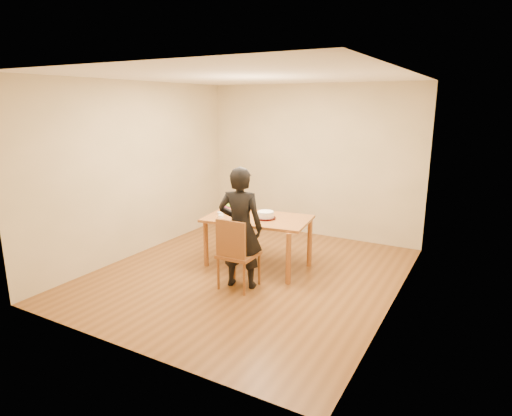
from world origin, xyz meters
The scene contains 16 objects.
room_shell centered at (0.00, 0.34, 1.35)m, with size 4.00×4.50×2.70m.
dining_table centered at (-0.03, 0.33, 0.73)m, with size 1.50×0.89×0.04m, color brown.
dining_chair centered at (0.12, -0.44, 0.45)m, with size 0.46×0.46×0.04m, color brown.
cake_plate centered at (0.10, 0.33, 0.76)m, with size 0.30×0.30×0.02m, color red.
cake centered at (0.10, 0.33, 0.81)m, with size 0.24×0.24×0.08m, color white.
frosting_dome centered at (0.10, 0.33, 0.86)m, with size 0.23×0.23×0.03m, color white.
frosting_tub centered at (-0.01, -0.09, 0.79)m, with size 0.09×0.09×0.08m, color white.
frosting_lid centered at (-0.23, -0.08, 0.75)m, with size 0.08×0.08×0.01m, color #181FA0.
frosting_dollop centered at (-0.23, -0.08, 0.76)m, with size 0.04×0.04×0.02m, color white.
ramekin_green centered at (-0.50, 0.07, 0.77)m, with size 0.08×0.08×0.04m, color white.
ramekin_yellow centered at (-0.61, 0.21, 0.77)m, with size 0.08×0.08×0.04m, color white.
ramekin_multi centered at (-0.57, 0.18, 0.77)m, with size 0.07×0.07×0.04m, color white.
candy_box_pink centered at (-0.73, 0.64, 0.76)m, with size 0.13×0.06×0.02m, color #E836BD.
candy_box_green centered at (-0.73, 0.64, 0.78)m, with size 0.14×0.07×0.02m, color green.
spatula centered at (-0.17, -0.06, 0.75)m, with size 0.17×0.02×0.01m, color black.
person centered at (0.12, -0.40, 0.80)m, with size 0.58×0.38×1.60m, color black.
Camera 1 is at (2.89, -4.92, 2.37)m, focal length 30.00 mm.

